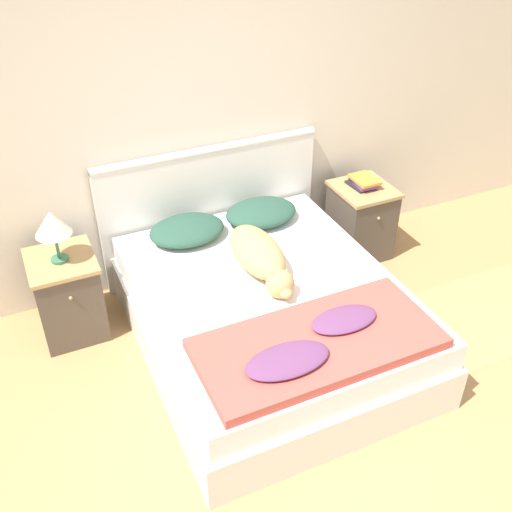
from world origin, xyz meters
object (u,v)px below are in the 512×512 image
(book_stack, at_px, (363,182))
(table_lamp, at_px, (52,224))
(pillow_left, at_px, (187,230))
(pillow_right, at_px, (261,213))
(bed, at_px, (269,316))
(dog, at_px, (260,256))
(nightstand_left, at_px, (68,295))
(nightstand_right, at_px, (360,220))

(book_stack, relative_size, table_lamp, 0.67)
(pillow_left, xyz_separation_m, pillow_right, (0.56, 0.00, 0.00))
(bed, xyz_separation_m, pillow_right, (0.28, 0.72, 0.32))
(pillow_left, distance_m, dog, 0.62)
(pillow_right, distance_m, table_lamp, 1.45)
(nightstand_left, height_order, nightstand_right, same)
(pillow_left, distance_m, pillow_right, 0.56)
(pillow_left, bearing_deg, book_stack, -0.10)
(bed, relative_size, nightstand_right, 3.28)
(nightstand_left, bearing_deg, table_lamp, -90.00)
(pillow_left, height_order, book_stack, book_stack)
(nightstand_left, distance_m, nightstand_right, 2.28)
(pillow_left, height_order, table_lamp, table_lamp)
(pillow_right, xyz_separation_m, dog, (-0.26, -0.54, 0.04))
(pillow_right, height_order, table_lamp, table_lamp)
(nightstand_left, distance_m, pillow_left, 0.90)
(bed, xyz_separation_m, dog, (0.02, 0.18, 0.36))
(nightstand_right, height_order, table_lamp, table_lamp)
(pillow_right, bearing_deg, nightstand_left, -178.86)
(bed, distance_m, pillow_right, 0.84)
(bed, height_order, table_lamp, table_lamp)
(pillow_left, relative_size, table_lamp, 1.47)
(nightstand_right, height_order, dog, dog)
(bed, relative_size, book_stack, 8.06)
(pillow_right, bearing_deg, dog, -115.82)
(bed, xyz_separation_m, nightstand_left, (-1.14, 0.69, 0.05))
(nightstand_right, bearing_deg, dog, -155.38)
(pillow_left, relative_size, dog, 0.63)
(nightstand_right, height_order, pillow_right, pillow_right)
(nightstand_left, xyz_separation_m, pillow_right, (1.42, 0.03, 0.27))
(pillow_left, xyz_separation_m, table_lamp, (-0.86, -0.04, 0.29))
(book_stack, bearing_deg, pillow_left, 179.90)
(nightstand_right, relative_size, pillow_right, 1.12)
(pillow_left, distance_m, book_stack, 1.43)
(book_stack, bearing_deg, nightstand_left, -179.35)
(nightstand_right, xyz_separation_m, pillow_right, (-0.86, 0.03, 0.27))
(nightstand_right, distance_m, pillow_left, 1.45)
(nightstand_right, bearing_deg, pillow_right, 178.10)
(dog, bearing_deg, nightstand_left, 156.14)
(bed, bearing_deg, pillow_right, 68.60)
(book_stack, bearing_deg, table_lamp, -179.01)
(bed, bearing_deg, pillow_left, 111.40)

